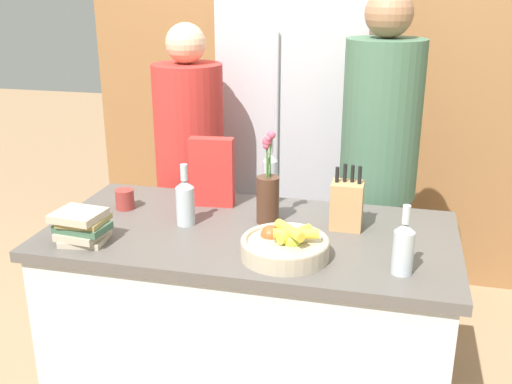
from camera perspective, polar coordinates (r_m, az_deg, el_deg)
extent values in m
cube|color=silver|center=(2.47, -0.54, -13.54)|extent=(1.47, 0.73, 0.84)
cube|color=#56514C|center=(2.26, -0.58, -4.13)|extent=(1.53, 0.77, 0.04)
cube|color=olive|center=(3.62, 5.58, 11.98)|extent=(2.73, 0.12, 2.60)
cube|color=#B7B7BC|center=(3.35, 3.98, 4.98)|extent=(0.75, 0.60, 1.86)
cylinder|color=#B7B7BC|center=(3.03, 1.94, 5.31)|extent=(0.02, 0.02, 1.02)
cylinder|color=tan|center=(2.03, 2.77, -5.45)|extent=(0.30, 0.30, 0.06)
torus|color=tan|center=(2.02, 2.79, -4.70)|extent=(0.30, 0.30, 0.02)
sphere|color=#99B233|center=(2.01, 3.45, -4.76)|extent=(0.07, 0.07, 0.07)
sphere|color=#C64C23|center=(2.06, 1.41, -4.16)|extent=(0.07, 0.07, 0.07)
cylinder|color=yellow|center=(2.03, 3.71, -4.02)|extent=(0.11, 0.14, 0.03)
cylinder|color=yellow|center=(2.00, 3.81, -3.99)|extent=(0.15, 0.07, 0.03)
cylinder|color=yellow|center=(1.99, 3.21, -3.68)|extent=(0.12, 0.13, 0.03)
cube|color=tan|center=(2.27, 8.64, -1.28)|extent=(0.12, 0.10, 0.18)
cylinder|color=black|center=(2.23, 7.73, 1.53)|extent=(0.01, 0.01, 0.07)
cylinder|color=black|center=(2.24, 8.47, 1.69)|extent=(0.01, 0.01, 0.08)
cylinder|color=black|center=(2.24, 9.17, 1.61)|extent=(0.01, 0.01, 0.08)
cylinder|color=black|center=(2.23, 9.85, 1.48)|extent=(0.01, 0.01, 0.08)
cylinder|color=#4C2D1E|center=(2.30, 1.13, -0.74)|extent=(0.09, 0.09, 0.18)
cylinder|color=#477538|center=(2.24, 1.36, 3.42)|extent=(0.01, 0.02, 0.16)
sphere|color=#C64C66|center=(2.22, 1.49, 5.45)|extent=(0.03, 0.03, 0.03)
cylinder|color=#477538|center=(2.25, 1.32, 3.45)|extent=(0.03, 0.01, 0.16)
sphere|color=#C64C66|center=(2.24, 1.43, 5.47)|extent=(0.03, 0.03, 0.03)
cylinder|color=#477538|center=(2.25, 1.10, 3.14)|extent=(0.01, 0.01, 0.14)
sphere|color=#C64C66|center=(2.23, 1.07, 4.86)|extent=(0.04, 0.04, 0.04)
cylinder|color=#477538|center=(2.25, 1.04, 2.92)|extent=(0.01, 0.01, 0.12)
sphere|color=#C64C66|center=(2.23, 0.97, 4.43)|extent=(0.03, 0.03, 0.03)
cylinder|color=#477538|center=(2.24, 1.15, 3.24)|extent=(0.01, 0.01, 0.15)
sphere|color=#C64C66|center=(2.22, 1.15, 5.10)|extent=(0.02, 0.02, 0.02)
cube|color=red|center=(2.46, -4.22, 1.90)|extent=(0.19, 0.08, 0.29)
cylinder|color=#99332D|center=(2.51, -12.38, -0.67)|extent=(0.08, 0.08, 0.08)
torus|color=#99332D|center=(2.54, -11.97, -0.32)|extent=(0.01, 0.06, 0.06)
cube|color=#B7A88E|center=(2.24, -15.96, -4.31)|extent=(0.17, 0.16, 0.02)
cube|color=#B7A88E|center=(2.23, -16.18, -3.78)|extent=(0.16, 0.16, 0.03)
cube|color=#3D6047|center=(2.22, -16.20, -3.22)|extent=(0.19, 0.14, 0.03)
cube|color=#99844C|center=(2.22, -16.07, -2.61)|extent=(0.15, 0.14, 0.02)
cube|color=#B7A88E|center=(2.20, -16.56, -2.14)|extent=(0.18, 0.16, 0.03)
cylinder|color=#B2BCC1|center=(2.30, -6.70, -1.30)|extent=(0.07, 0.07, 0.15)
cone|color=#B2BCC1|center=(2.27, -6.79, 0.80)|extent=(0.07, 0.07, 0.03)
cylinder|color=#B2BCC1|center=(2.26, -6.84, 1.90)|extent=(0.03, 0.03, 0.06)
cylinder|color=#B2BCC1|center=(2.50, 1.35, 0.95)|extent=(0.06, 0.06, 0.18)
cone|color=#B2BCC1|center=(2.46, 1.37, 3.38)|extent=(0.06, 0.06, 0.04)
cylinder|color=#B2BCC1|center=(2.45, 1.38, 4.65)|extent=(0.02, 0.02, 0.08)
cylinder|color=#B2BCC1|center=(1.96, 13.82, -5.62)|extent=(0.07, 0.07, 0.14)
cone|color=#B2BCC1|center=(1.93, 14.03, -3.30)|extent=(0.07, 0.07, 0.03)
cylinder|color=#B2BCC1|center=(1.91, 14.13, -2.08)|extent=(0.03, 0.03, 0.06)
cube|color=#383842|center=(3.14, -5.91, -6.82)|extent=(0.28, 0.20, 0.77)
cylinder|color=red|center=(2.89, -6.39, 5.75)|extent=(0.33, 0.33, 0.64)
sphere|color=#DBAD89|center=(2.83, -6.71, 13.90)|extent=(0.19, 0.19, 0.19)
cube|color=#383842|center=(2.97, 10.83, -7.93)|extent=(0.31, 0.26, 0.84)
cylinder|color=#42664C|center=(2.70, 11.86, 6.72)|extent=(0.34, 0.34, 0.70)
sphere|color=#996B4C|center=(2.64, 12.56, 16.29)|extent=(0.20, 0.20, 0.20)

